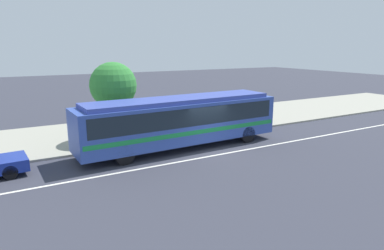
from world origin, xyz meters
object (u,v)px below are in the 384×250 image
object	(u,v)px
pedestrian_waiting_near_sign	(209,114)
bus_stop_sign	(209,110)
transit_bus	(181,119)
street_tree_near_stop	(113,86)

from	to	relation	value
pedestrian_waiting_near_sign	bus_stop_sign	world-z (taller)	bus_stop_sign
transit_bus	bus_stop_sign	size ratio (longest dim) A/B	4.96
transit_bus	bus_stop_sign	xyz separation A→B (m)	(2.99, 1.72, -0.03)
street_tree_near_stop	pedestrian_waiting_near_sign	bearing A→B (deg)	-3.63
pedestrian_waiting_near_sign	street_tree_near_stop	size ratio (longest dim) A/B	0.36
transit_bus	bus_stop_sign	world-z (taller)	transit_bus
bus_stop_sign	street_tree_near_stop	size ratio (longest dim) A/B	0.51
bus_stop_sign	street_tree_near_stop	xyz separation A→B (m)	(-5.76, 1.88, 1.74)
street_tree_near_stop	transit_bus	bearing A→B (deg)	-52.33
bus_stop_sign	pedestrian_waiting_near_sign	bearing A→B (deg)	58.00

